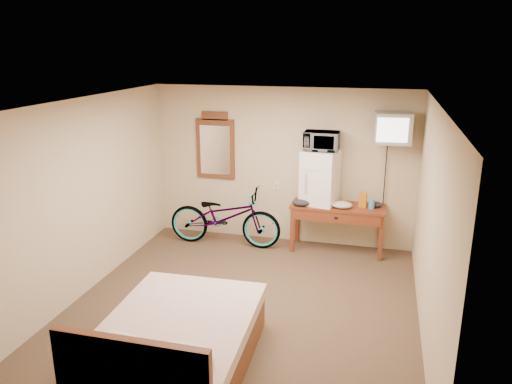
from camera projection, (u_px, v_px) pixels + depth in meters
room at (243, 211)px, 5.85m from camera, size 4.60×4.64×2.50m
desk at (338, 213)px, 7.65m from camera, size 1.44×0.58×0.75m
mini_fridge at (320, 177)px, 7.63m from camera, size 0.60×0.58×0.84m
microwave at (322, 141)px, 7.47m from camera, size 0.52×0.35×0.29m
snack_bag at (363, 200)px, 7.52m from camera, size 0.12×0.09×0.23m
blue_cup at (372, 204)px, 7.47m from camera, size 0.09×0.09×0.15m
cloth_cream at (342, 205)px, 7.52m from camera, size 0.32×0.25×0.10m
cloth_dark_a at (301, 202)px, 7.62m from camera, size 0.28×0.21×0.10m
cloth_dark_b at (376, 204)px, 7.56m from camera, size 0.18×0.15×0.08m
crt_television at (392, 128)px, 7.12m from camera, size 0.55×0.61×0.44m
wall_mirror at (215, 146)px, 8.15m from camera, size 0.65×0.04×1.10m
bicycle at (225, 217)px, 7.97m from camera, size 1.84×0.68×0.96m
bed at (176, 343)px, 4.91m from camera, size 1.47×1.96×0.90m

